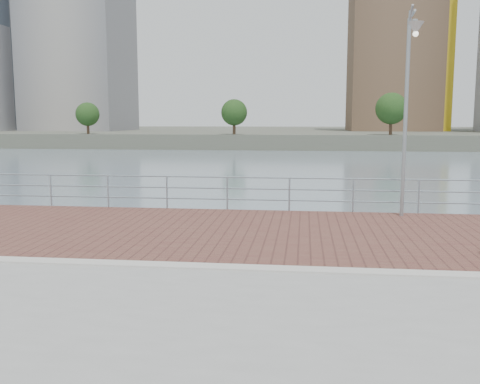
# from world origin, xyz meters

# --- Properties ---
(water) EXTENTS (400.00, 400.00, 0.00)m
(water) POSITION_xyz_m (0.00, 0.00, -2.00)
(water) COLOR slate
(water) RESTS_ON ground
(brick_lane) EXTENTS (40.00, 6.80, 0.02)m
(brick_lane) POSITION_xyz_m (0.00, 3.60, 0.01)
(brick_lane) COLOR brown
(brick_lane) RESTS_ON seawall
(curb) EXTENTS (40.00, 0.40, 0.06)m
(curb) POSITION_xyz_m (0.00, 0.00, 0.03)
(curb) COLOR #B7B5AD
(curb) RESTS_ON seawall
(far_shore) EXTENTS (320.00, 95.00, 2.50)m
(far_shore) POSITION_xyz_m (0.00, 122.50, -0.75)
(far_shore) COLOR #4C5142
(far_shore) RESTS_ON ground
(guardrail) EXTENTS (39.06, 0.06, 1.13)m
(guardrail) POSITION_xyz_m (0.00, 7.00, 0.69)
(guardrail) COLOR #8C9EA8
(guardrail) RESTS_ON brick_lane
(street_lamp) EXTENTS (0.44, 1.27, 6.00)m
(street_lamp) POSITION_xyz_m (4.53, 6.06, 4.26)
(street_lamp) COLOR gray
(street_lamp) RESTS_ON brick_lane
(skyline) EXTENTS (233.00, 41.00, 70.49)m
(skyline) POSITION_xyz_m (27.87, 104.43, 24.81)
(skyline) COLOR #ADA38E
(skyline) RESTS_ON far_shore
(shoreline_trees) EXTENTS (110.00, 5.14, 6.85)m
(shoreline_trees) POSITION_xyz_m (-3.76, 77.00, 4.45)
(shoreline_trees) COLOR #473323
(shoreline_trees) RESTS_ON far_shore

